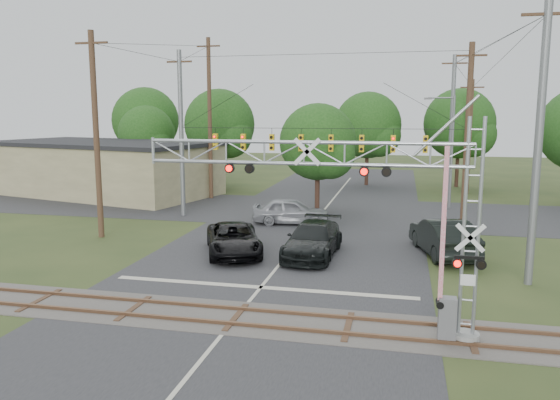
% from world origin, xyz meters
% --- Properties ---
extents(ground, '(160.00, 160.00, 0.00)m').
position_xyz_m(ground, '(0.00, 0.00, 0.00)').
color(ground, '#2D3D1C').
rests_on(ground, ground).
extents(road_main, '(14.00, 90.00, 0.02)m').
position_xyz_m(road_main, '(0.00, 10.00, 0.01)').
color(road_main, '#2A2A2C').
rests_on(road_main, ground).
extents(road_cross, '(90.00, 12.00, 0.02)m').
position_xyz_m(road_cross, '(0.00, 24.00, 0.01)').
color(road_cross, '#2A2A2C').
rests_on(road_cross, ground).
extents(railroad_track, '(90.00, 3.20, 0.17)m').
position_xyz_m(railroad_track, '(0.00, 2.00, 0.03)').
color(railroad_track, '#49433F').
rests_on(railroad_track, ground).
extents(crossing_gantry, '(11.14, 0.92, 7.18)m').
position_xyz_m(crossing_gantry, '(4.54, 1.64, 4.47)').
color(crossing_gantry, gray).
rests_on(crossing_gantry, ground).
extents(traffic_signal_span, '(19.34, 0.36, 11.50)m').
position_xyz_m(traffic_signal_span, '(0.85, 20.00, 5.65)').
color(traffic_signal_span, slate).
rests_on(traffic_signal_span, ground).
extents(pickup_black, '(4.54, 6.24, 1.58)m').
position_xyz_m(pickup_black, '(-2.78, 10.56, 0.79)').
color(pickup_black, black).
rests_on(pickup_black, ground).
extents(car_dark, '(2.64, 6.01, 1.72)m').
position_xyz_m(car_dark, '(1.30, 11.09, 0.86)').
color(car_dark, black).
rests_on(car_dark, ground).
extents(sedan_silver, '(5.24, 2.60, 1.72)m').
position_xyz_m(sedan_silver, '(-1.41, 18.80, 0.86)').
color(sedan_silver, gray).
rests_on(sedan_silver, ground).
extents(suv_dark, '(3.44, 6.17, 1.93)m').
position_xyz_m(suv_dark, '(7.81, 12.76, 0.96)').
color(suv_dark, black).
rests_on(suv_dark, ground).
extents(commercial_building, '(22.03, 14.81, 4.72)m').
position_xyz_m(commercial_building, '(-20.65, 28.30, 2.37)').
color(commercial_building, '#877F5A').
rests_on(commercial_building, ground).
extents(streetlight, '(2.28, 0.24, 8.54)m').
position_xyz_m(streetlight, '(9.05, 27.16, 4.78)').
color(streetlight, slate).
rests_on(streetlight, ground).
extents(utility_poles, '(24.97, 27.13, 13.35)m').
position_xyz_m(utility_poles, '(1.43, 22.90, 6.05)').
color(utility_poles, '#483421').
rests_on(utility_poles, ground).
extents(treeline, '(51.00, 29.96, 9.93)m').
position_xyz_m(treeline, '(-1.17, 34.28, 5.87)').
color(treeline, '#39231A').
rests_on(treeline, ground).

